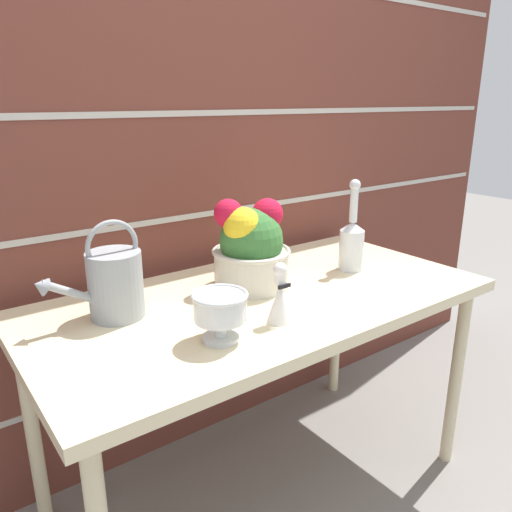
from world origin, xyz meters
The scene contains 8 objects.
ground_plane centered at (0.00, 0.00, 0.00)m, with size 12.00×12.00×0.00m, color gray.
brick_wall centered at (0.00, 0.45, 1.10)m, with size 3.60×0.08×2.20m.
patio_table centered at (0.00, 0.00, 0.68)m, with size 1.44×0.72×0.74m.
watering_can centered at (-0.43, 0.12, 0.84)m, with size 0.30×0.15×0.28m.
crystal_pedestal_bowl centered at (-0.27, -0.18, 0.83)m, with size 0.14×0.14×0.13m.
flower_planter centered at (0.01, 0.08, 0.87)m, with size 0.25×0.25×0.29m.
glass_decanter centered at (0.40, 0.01, 0.85)m, with size 0.09×0.09×0.33m.
figurine_vase centered at (-0.08, -0.18, 0.81)m, with size 0.07×0.07×0.17m.
Camera 1 is at (-0.88, -1.15, 1.33)m, focal length 35.00 mm.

